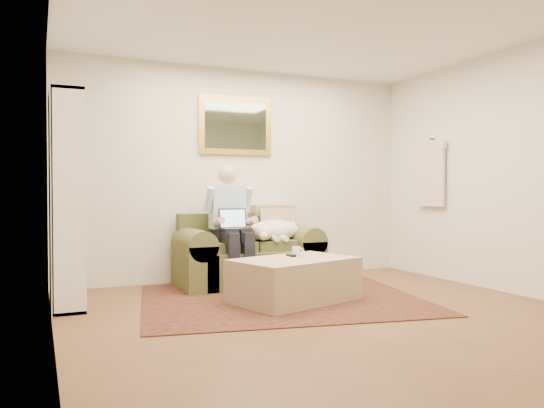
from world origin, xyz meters
TOP-DOWN VIEW (x-y plane):
  - room_shell at (0.00, 0.35)m, footprint 4.51×5.00m
  - rug at (-0.12, 1.07)m, footprint 3.09×2.65m
  - sofa at (-0.10, 2.05)m, footprint 1.65×0.84m
  - seated_man at (-0.35, 1.90)m, footprint 0.54×0.77m
  - laptop at (-0.35, 1.83)m, footprint 0.32×0.25m
  - sleeping_dog at (0.19, 1.97)m, footprint 0.68×0.43m
  - ottoman at (-0.05, 0.94)m, footprint 1.34×1.06m
  - coffee_mug at (0.04, 1.09)m, footprint 0.08×0.08m
  - tv_remote at (-0.01, 1.10)m, footprint 0.05×0.15m
  - bookshelf at (-2.10, 1.60)m, footprint 0.28×0.80m
  - wall_mirror at (-0.10, 2.47)m, footprint 0.94×0.04m
  - hanging_shirt at (2.19, 1.60)m, footprint 0.06×0.52m

SIDE VIEW (x-z plane):
  - rug at x=-0.12m, z-range 0.00..0.01m
  - ottoman at x=-0.05m, z-range 0.00..0.43m
  - sofa at x=-0.10m, z-range -0.21..0.78m
  - tv_remote at x=-0.01m, z-range 0.43..0.45m
  - coffee_mug at x=0.04m, z-range 0.43..0.53m
  - sleeping_dog at x=0.19m, z-range 0.50..0.75m
  - seated_man at x=-0.35m, z-range 0.00..1.38m
  - laptop at x=-0.35m, z-range 0.61..0.84m
  - bookshelf at x=-2.10m, z-range 0.00..2.00m
  - room_shell at x=0.00m, z-range 0.00..2.61m
  - hanging_shirt at x=2.19m, z-range 0.90..1.80m
  - wall_mirror at x=-0.10m, z-range 1.54..2.26m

